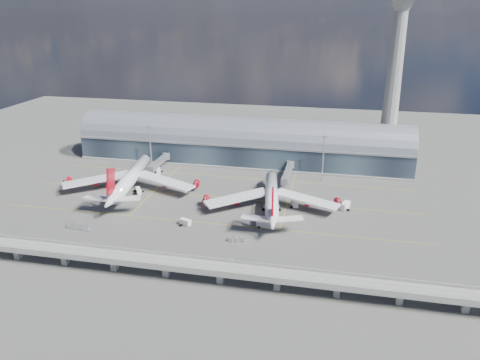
% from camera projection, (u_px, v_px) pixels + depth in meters
% --- Properties ---
extents(ground, '(500.00, 500.00, 0.00)m').
position_uv_depth(ground, '(208.00, 213.00, 218.21)').
color(ground, '#474744').
rests_on(ground, ground).
extents(taxi_lines, '(200.00, 80.12, 0.01)m').
position_uv_depth(taxi_lines, '(220.00, 196.00, 238.44)').
color(taxi_lines, gold).
rests_on(taxi_lines, ground).
extents(terminal, '(200.00, 30.00, 28.00)m').
position_uv_depth(terminal, '(242.00, 144.00, 285.57)').
color(terminal, '#1F2834').
rests_on(terminal, ground).
extents(control_tower, '(19.00, 19.00, 103.00)m').
position_uv_depth(control_tower, '(394.00, 81.00, 259.40)').
color(control_tower, gray).
rests_on(control_tower, ground).
extents(guideway, '(220.00, 8.50, 7.20)m').
position_uv_depth(guideway, '(166.00, 263.00, 166.01)').
color(guideway, gray).
rests_on(guideway, ground).
extents(floodlight_mast_left, '(3.00, 0.70, 25.70)m').
position_uv_depth(floodlight_mast_left, '(150.00, 146.00, 273.45)').
color(floodlight_mast_left, gray).
rests_on(floodlight_mast_left, ground).
extents(floodlight_mast_right, '(3.00, 0.70, 25.70)m').
position_uv_depth(floodlight_mast_right, '(323.00, 157.00, 254.01)').
color(floodlight_mast_right, gray).
rests_on(floodlight_mast_right, ground).
extents(airliner_left, '(72.17, 75.93, 23.16)m').
position_uv_depth(airliner_left, '(130.00, 179.00, 242.34)').
color(airliner_left, white).
rests_on(airliner_left, ground).
extents(airliner_right, '(66.30, 69.36, 22.04)m').
position_uv_depth(airliner_right, '(272.00, 198.00, 221.12)').
color(airliner_right, white).
rests_on(airliner_right, ground).
extents(jet_bridge_left, '(4.40, 28.00, 7.25)m').
position_uv_depth(jet_bridge_left, '(160.00, 162.00, 273.55)').
color(jet_bridge_left, gray).
rests_on(jet_bridge_left, ground).
extents(jet_bridge_right, '(4.40, 32.00, 7.25)m').
position_uv_depth(jet_bridge_right, '(288.00, 172.00, 257.10)').
color(jet_bridge_right, gray).
rests_on(jet_bridge_right, ground).
extents(service_truck_0, '(5.36, 6.59, 2.69)m').
position_uv_depth(service_truck_0, '(138.00, 191.00, 240.72)').
color(service_truck_0, silver).
rests_on(service_truck_0, ground).
extents(service_truck_1, '(5.55, 4.00, 2.93)m').
position_uv_depth(service_truck_1, '(185.00, 222.00, 205.86)').
color(service_truck_1, silver).
rests_on(service_truck_1, ground).
extents(service_truck_2, '(7.46, 3.33, 2.61)m').
position_uv_depth(service_truck_2, '(265.00, 225.00, 203.87)').
color(service_truck_2, silver).
rests_on(service_truck_2, ground).
extents(service_truck_3, '(4.98, 7.27, 3.28)m').
position_uv_depth(service_truck_3, '(345.00, 206.00, 222.36)').
color(service_truck_3, silver).
rests_on(service_truck_3, ground).
extents(service_truck_4, '(3.97, 5.86, 3.11)m').
position_uv_depth(service_truck_4, '(295.00, 204.00, 224.79)').
color(service_truck_4, silver).
rests_on(service_truck_4, ground).
extents(service_truck_5, '(4.97, 6.54, 2.97)m').
position_uv_depth(service_truck_5, '(158.00, 171.00, 269.37)').
color(service_truck_5, silver).
rests_on(service_truck_5, ground).
extents(cargo_train_0, '(11.53, 3.08, 1.90)m').
position_uv_depth(cargo_train_0, '(78.00, 227.00, 202.49)').
color(cargo_train_0, gray).
rests_on(cargo_train_0, ground).
extents(cargo_train_1, '(11.66, 2.36, 1.93)m').
position_uv_depth(cargo_train_1, '(243.00, 262.00, 174.96)').
color(cargo_train_1, gray).
rests_on(cargo_train_1, ground).
extents(cargo_train_2, '(7.48, 3.34, 1.64)m').
position_uv_depth(cargo_train_2, '(237.00, 240.00, 192.10)').
color(cargo_train_2, gray).
rests_on(cargo_train_2, ground).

